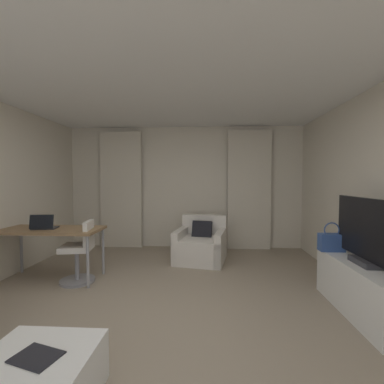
{
  "coord_description": "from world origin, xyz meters",
  "views": [
    {
      "loc": [
        0.49,
        -2.69,
        1.47
      ],
      "look_at": [
        0.26,
        1.3,
        1.28
      ],
      "focal_mm": 24.61,
      "sensor_mm": 36.0,
      "label": 1
    }
  ],
  "objects_px": {
    "desk": "(51,233)",
    "magazine_open": "(37,357)",
    "tv_flatscreen": "(367,233)",
    "armchair": "(201,245)",
    "desk_chair": "(80,255)",
    "handbag_primary": "(331,242)",
    "tv_console": "(364,290)",
    "laptop": "(44,226)"
  },
  "relations": [
    {
      "from": "desk",
      "to": "magazine_open",
      "type": "bearing_deg",
      "value": -60.65
    },
    {
      "from": "magazine_open",
      "to": "tv_flatscreen",
      "type": "relative_size",
      "value": 0.29
    },
    {
      "from": "armchair",
      "to": "desk_chair",
      "type": "relative_size",
      "value": 1.13
    },
    {
      "from": "desk_chair",
      "to": "tv_flatscreen",
      "type": "distance_m",
      "value": 3.64
    },
    {
      "from": "magazine_open",
      "to": "tv_flatscreen",
      "type": "bearing_deg",
      "value": 25.95
    },
    {
      "from": "desk",
      "to": "handbag_primary",
      "type": "xyz_separation_m",
      "value": [
        3.86,
        -0.27,
        -0.01
      ]
    },
    {
      "from": "tv_console",
      "to": "handbag_primary",
      "type": "xyz_separation_m",
      "value": [
        -0.11,
        0.52,
        0.4
      ]
    },
    {
      "from": "tv_flatscreen",
      "to": "handbag_primary",
      "type": "distance_m",
      "value": 0.6
    },
    {
      "from": "desk_chair",
      "to": "tv_flatscreen",
      "type": "relative_size",
      "value": 0.78
    },
    {
      "from": "magazine_open",
      "to": "tv_console",
      "type": "xyz_separation_m",
      "value": [
        2.76,
        1.37,
        -0.09
      ]
    },
    {
      "from": "armchair",
      "to": "laptop",
      "type": "bearing_deg",
      "value": -154.3
    },
    {
      "from": "laptop",
      "to": "tv_console",
      "type": "bearing_deg",
      "value": -10.42
    },
    {
      "from": "desk",
      "to": "tv_flatscreen",
      "type": "xyz_separation_m",
      "value": [
        3.97,
        -0.81,
        0.21
      ]
    },
    {
      "from": "desk_chair",
      "to": "handbag_primary",
      "type": "distance_m",
      "value": 3.43
    },
    {
      "from": "desk_chair",
      "to": "laptop",
      "type": "relative_size",
      "value": 2.46
    },
    {
      "from": "desk",
      "to": "tv_console",
      "type": "distance_m",
      "value": 4.07
    },
    {
      "from": "desk_chair",
      "to": "laptop",
      "type": "height_order",
      "value": "laptop"
    },
    {
      "from": "armchair",
      "to": "tv_flatscreen",
      "type": "relative_size",
      "value": 0.88
    },
    {
      "from": "tv_console",
      "to": "handbag_primary",
      "type": "height_order",
      "value": "handbag_primary"
    },
    {
      "from": "desk_chair",
      "to": "laptop",
      "type": "bearing_deg",
      "value": 177.97
    },
    {
      "from": "tv_console",
      "to": "handbag_primary",
      "type": "relative_size",
      "value": 3.64
    },
    {
      "from": "laptop",
      "to": "handbag_primary",
      "type": "xyz_separation_m",
      "value": [
        3.94,
        -0.23,
        -0.12
      ]
    },
    {
      "from": "armchair",
      "to": "handbag_primary",
      "type": "distance_m",
      "value": 2.18
    },
    {
      "from": "magazine_open",
      "to": "handbag_primary",
      "type": "bearing_deg",
      "value": 35.47
    },
    {
      "from": "magazine_open",
      "to": "tv_flatscreen",
      "type": "xyz_separation_m",
      "value": [
        2.76,
        1.34,
        0.53
      ]
    },
    {
      "from": "magazine_open",
      "to": "handbag_primary",
      "type": "distance_m",
      "value": 3.26
    },
    {
      "from": "magazine_open",
      "to": "laptop",
      "type": "bearing_deg",
      "value": 121.53
    },
    {
      "from": "desk",
      "to": "tv_flatscreen",
      "type": "relative_size",
      "value": 1.26
    },
    {
      "from": "laptop",
      "to": "handbag_primary",
      "type": "height_order",
      "value": "laptop"
    },
    {
      "from": "desk",
      "to": "desk_chair",
      "type": "xyz_separation_m",
      "value": [
        0.45,
        -0.06,
        -0.3
      ]
    },
    {
      "from": "desk_chair",
      "to": "tv_flatscreen",
      "type": "xyz_separation_m",
      "value": [
        3.52,
        -0.75,
        0.51
      ]
    },
    {
      "from": "tv_flatscreen",
      "to": "desk_chair",
      "type": "bearing_deg",
      "value": 167.91
    },
    {
      "from": "handbag_primary",
      "to": "desk",
      "type": "bearing_deg",
      "value": 175.97
    },
    {
      "from": "laptop",
      "to": "magazine_open",
      "type": "xyz_separation_m",
      "value": [
        1.3,
        -2.11,
        -0.43
      ]
    },
    {
      "from": "tv_flatscreen",
      "to": "armchair",
      "type": "bearing_deg",
      "value": 134.26
    },
    {
      "from": "armchair",
      "to": "laptop",
      "type": "height_order",
      "value": "laptop"
    },
    {
      "from": "desk",
      "to": "tv_console",
      "type": "relative_size",
      "value": 1.06
    },
    {
      "from": "armchair",
      "to": "tv_console",
      "type": "xyz_separation_m",
      "value": [
        1.81,
        -1.83,
        0.01
      ]
    },
    {
      "from": "magazine_open",
      "to": "tv_console",
      "type": "height_order",
      "value": "tv_console"
    },
    {
      "from": "armchair",
      "to": "magazine_open",
      "type": "distance_m",
      "value": 3.34
    },
    {
      "from": "tv_flatscreen",
      "to": "magazine_open",
      "type": "bearing_deg",
      "value": -154.05
    },
    {
      "from": "laptop",
      "to": "tv_flatscreen",
      "type": "distance_m",
      "value": 4.13
    }
  ]
}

